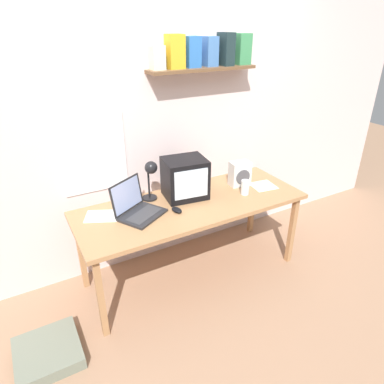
{
  "coord_description": "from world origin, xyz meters",
  "views": [
    {
      "loc": [
        -1.19,
        -2.15,
        2.05
      ],
      "look_at": [
        0.0,
        0.0,
        0.82
      ],
      "focal_mm": 32.0,
      "sensor_mm": 36.0,
      "label": 1
    }
  ],
  "objects_px": {
    "corner_desk": "(192,209)",
    "computer_mouse": "(177,210)",
    "juice_glass": "(245,188)",
    "desk_lamp": "(151,174)",
    "floor_cushion": "(48,353)",
    "loose_paper_near_laptop": "(263,186)",
    "space_heater": "(240,174)",
    "crt_monitor": "(185,178)",
    "open_notebook": "(102,216)",
    "laptop": "(136,206)"
  },
  "relations": [
    {
      "from": "open_notebook",
      "to": "corner_desk",
      "type": "bearing_deg",
      "value": -11.87
    },
    {
      "from": "computer_mouse",
      "to": "loose_paper_near_laptop",
      "type": "xyz_separation_m",
      "value": [
        0.89,
        0.03,
        -0.01
      ]
    },
    {
      "from": "corner_desk",
      "to": "computer_mouse",
      "type": "height_order",
      "value": "computer_mouse"
    },
    {
      "from": "corner_desk",
      "to": "computer_mouse",
      "type": "bearing_deg",
      "value": -158.78
    },
    {
      "from": "laptop",
      "to": "loose_paper_near_laptop",
      "type": "height_order",
      "value": "laptop"
    },
    {
      "from": "corner_desk",
      "to": "juice_glass",
      "type": "xyz_separation_m",
      "value": [
        0.48,
        -0.08,
        0.11
      ]
    },
    {
      "from": "desk_lamp",
      "to": "space_heater",
      "type": "bearing_deg",
      "value": -10.39
    },
    {
      "from": "open_notebook",
      "to": "space_heater",
      "type": "bearing_deg",
      "value": -2.53
    },
    {
      "from": "corner_desk",
      "to": "juice_glass",
      "type": "height_order",
      "value": "juice_glass"
    },
    {
      "from": "crt_monitor",
      "to": "open_notebook",
      "type": "relative_size",
      "value": 1.25
    },
    {
      "from": "corner_desk",
      "to": "crt_monitor",
      "type": "xyz_separation_m",
      "value": [
        0.01,
        0.14,
        0.22
      ]
    },
    {
      "from": "corner_desk",
      "to": "space_heater",
      "type": "bearing_deg",
      "value": 9.74
    },
    {
      "from": "juice_glass",
      "to": "loose_paper_near_laptop",
      "type": "relative_size",
      "value": 0.55
    },
    {
      "from": "corner_desk",
      "to": "computer_mouse",
      "type": "relative_size",
      "value": 16.41
    },
    {
      "from": "juice_glass",
      "to": "computer_mouse",
      "type": "height_order",
      "value": "juice_glass"
    },
    {
      "from": "floor_cushion",
      "to": "juice_glass",
      "type": "bearing_deg",
      "value": 7.2
    },
    {
      "from": "space_heater",
      "to": "laptop",
      "type": "bearing_deg",
      "value": -171.87
    },
    {
      "from": "juice_glass",
      "to": "corner_desk",
      "type": "bearing_deg",
      "value": 170.67
    },
    {
      "from": "corner_desk",
      "to": "laptop",
      "type": "xyz_separation_m",
      "value": [
        -0.46,
        0.06,
        0.12
      ]
    },
    {
      "from": "crt_monitor",
      "to": "desk_lamp",
      "type": "height_order",
      "value": "desk_lamp"
    },
    {
      "from": "open_notebook",
      "to": "floor_cushion",
      "type": "height_order",
      "value": "open_notebook"
    },
    {
      "from": "loose_paper_near_laptop",
      "to": "floor_cushion",
      "type": "xyz_separation_m",
      "value": [
        -2.0,
        -0.27,
        -0.67
      ]
    },
    {
      "from": "juice_glass",
      "to": "computer_mouse",
      "type": "distance_m",
      "value": 0.65
    },
    {
      "from": "loose_paper_near_laptop",
      "to": "floor_cushion",
      "type": "relative_size",
      "value": 0.55
    },
    {
      "from": "juice_glass",
      "to": "floor_cushion",
      "type": "xyz_separation_m",
      "value": [
        -1.76,
        -0.22,
        -0.73
      ]
    },
    {
      "from": "crt_monitor",
      "to": "juice_glass",
      "type": "relative_size",
      "value": 3.0
    },
    {
      "from": "open_notebook",
      "to": "desk_lamp",
      "type": "bearing_deg",
      "value": 5.7
    },
    {
      "from": "computer_mouse",
      "to": "crt_monitor",
      "type": "bearing_deg",
      "value": 48.12
    },
    {
      "from": "desk_lamp",
      "to": "floor_cushion",
      "type": "height_order",
      "value": "desk_lamp"
    },
    {
      "from": "juice_glass",
      "to": "loose_paper_near_laptop",
      "type": "xyz_separation_m",
      "value": [
        0.24,
        0.04,
        -0.05
      ]
    },
    {
      "from": "floor_cushion",
      "to": "space_heater",
      "type": "bearing_deg",
      "value": 12.17
    },
    {
      "from": "computer_mouse",
      "to": "loose_paper_near_laptop",
      "type": "height_order",
      "value": "computer_mouse"
    },
    {
      "from": "computer_mouse",
      "to": "corner_desk",
      "type": "bearing_deg",
      "value": 21.22
    },
    {
      "from": "loose_paper_near_laptop",
      "to": "open_notebook",
      "type": "xyz_separation_m",
      "value": [
        -1.42,
        0.18,
        0.0
      ]
    },
    {
      "from": "space_heater",
      "to": "loose_paper_near_laptop",
      "type": "distance_m",
      "value": 0.24
    },
    {
      "from": "floor_cushion",
      "to": "open_notebook",
      "type": "bearing_deg",
      "value": 37.84
    },
    {
      "from": "space_heater",
      "to": "loose_paper_near_laptop",
      "type": "relative_size",
      "value": 0.97
    },
    {
      "from": "juice_glass",
      "to": "computer_mouse",
      "type": "xyz_separation_m",
      "value": [
        -0.65,
        0.01,
        -0.04
      ]
    },
    {
      "from": "crt_monitor",
      "to": "desk_lamp",
      "type": "relative_size",
      "value": 1.07
    },
    {
      "from": "desk_lamp",
      "to": "juice_glass",
      "type": "relative_size",
      "value": 2.81
    },
    {
      "from": "loose_paper_near_laptop",
      "to": "floor_cushion",
      "type": "distance_m",
      "value": 2.12
    },
    {
      "from": "juice_glass",
      "to": "floor_cushion",
      "type": "distance_m",
      "value": 1.91
    },
    {
      "from": "desk_lamp",
      "to": "juice_glass",
      "type": "distance_m",
      "value": 0.81
    },
    {
      "from": "crt_monitor",
      "to": "open_notebook",
      "type": "height_order",
      "value": "crt_monitor"
    },
    {
      "from": "laptop",
      "to": "juice_glass",
      "type": "distance_m",
      "value": 0.95
    },
    {
      "from": "crt_monitor",
      "to": "space_heater",
      "type": "distance_m",
      "value": 0.54
    },
    {
      "from": "desk_lamp",
      "to": "computer_mouse",
      "type": "relative_size",
      "value": 3.07
    },
    {
      "from": "floor_cushion",
      "to": "loose_paper_near_laptop",
      "type": "bearing_deg",
      "value": 7.61
    },
    {
      "from": "desk_lamp",
      "to": "floor_cushion",
      "type": "distance_m",
      "value": 1.45
    },
    {
      "from": "crt_monitor",
      "to": "laptop",
      "type": "distance_m",
      "value": 0.49
    }
  ]
}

